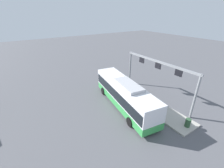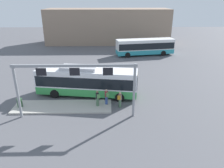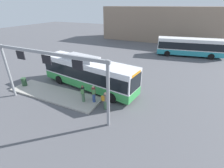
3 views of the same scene
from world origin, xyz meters
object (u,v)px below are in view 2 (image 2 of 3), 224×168
object	(u,v)px
bus_background_left	(145,46)
trash_bin	(20,103)
bus_main	(87,80)
person_boarding	(120,99)
person_waiting_near	(98,98)
person_waiting_mid	(106,96)

from	to	relation	value
bus_background_left	trash_bin	xyz separation A→B (m)	(-16.24, -21.06, -1.17)
bus_main	person_boarding	distance (m)	4.78
bus_background_left	person_boarding	world-z (taller)	bus_background_left
person_waiting_near	trash_bin	xyz separation A→B (m)	(-7.94, 0.03, -0.44)
person_boarding	person_waiting_near	bearing A→B (deg)	117.10
bus_background_left	person_waiting_near	xyz separation A→B (m)	(-8.30, -21.09, -0.73)
bus_main	person_boarding	bearing A→B (deg)	-31.41
person_waiting_mid	trash_bin	size ratio (longest dim) A/B	1.86
bus_main	bus_background_left	bearing A→B (deg)	70.49
bus_main	person_boarding	size ratio (longest dim) A/B	6.93
bus_main	person_waiting_near	size ratio (longest dim) A/B	6.93
trash_bin	bus_main	bearing A→B (deg)	24.16
bus_main	trash_bin	distance (m)	7.35
bus_main	person_waiting_mid	world-z (taller)	bus_main
person_waiting_near	trash_bin	size ratio (longest dim) A/B	1.86
trash_bin	person_waiting_mid	bearing A→B (deg)	2.28
trash_bin	person_boarding	bearing A→B (deg)	-0.23
bus_main	trash_bin	bearing A→B (deg)	-147.33
bus_background_left	person_waiting_near	size ratio (longest dim) A/B	6.79
person_boarding	person_waiting_mid	size ratio (longest dim) A/B	1.00
person_boarding	person_waiting_mid	xyz separation A→B (m)	(-1.37, 0.39, 0.16)
person_boarding	person_waiting_near	size ratio (longest dim) A/B	1.00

